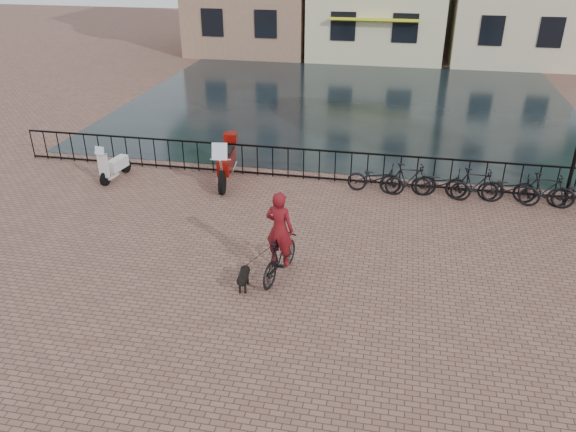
% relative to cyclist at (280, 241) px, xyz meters
% --- Properties ---
extents(ground, '(100.00, 100.00, 0.00)m').
position_rel_cyclist_xyz_m(ground, '(0.05, -2.28, -0.94)').
color(ground, brown).
rests_on(ground, ground).
extents(canal_water, '(20.00, 20.00, 0.00)m').
position_rel_cyclist_xyz_m(canal_water, '(0.05, 15.02, -0.94)').
color(canal_water, black).
rests_on(canal_water, ground).
extents(railing, '(20.00, 0.05, 1.02)m').
position_rel_cyclist_xyz_m(railing, '(0.05, 5.72, -0.43)').
color(railing, black).
rests_on(railing, ground).
extents(cyclist, '(0.89, 1.87, 2.47)m').
position_rel_cyclist_xyz_m(cyclist, '(0.00, 0.00, 0.00)').
color(cyclist, black).
rests_on(cyclist, ground).
extents(dog, '(0.34, 0.80, 0.52)m').
position_rel_cyclist_xyz_m(dog, '(-0.68, -0.62, -0.68)').
color(dog, black).
rests_on(dog, ground).
extents(motorcycle, '(0.87, 2.40, 1.68)m').
position_rel_cyclist_xyz_m(motorcycle, '(-2.76, 5.00, -0.10)').
color(motorcycle, maroon).
rests_on(motorcycle, ground).
extents(scooter, '(0.60, 1.46, 1.31)m').
position_rel_cyclist_xyz_m(scooter, '(-6.31, 4.57, -0.28)').
color(scooter, silver).
rests_on(scooter, ground).
extents(parked_bike_0, '(1.77, 0.77, 0.90)m').
position_rel_cyclist_xyz_m(parked_bike_0, '(1.85, 5.12, -0.49)').
color(parked_bike_0, black).
rests_on(parked_bike_0, ground).
extents(parked_bike_1, '(1.70, 0.60, 1.00)m').
position_rel_cyclist_xyz_m(parked_bike_1, '(2.80, 5.12, -0.44)').
color(parked_bike_1, black).
rests_on(parked_bike_1, ground).
extents(parked_bike_2, '(1.78, 0.82, 0.90)m').
position_rel_cyclist_xyz_m(parked_bike_2, '(3.75, 5.12, -0.49)').
color(parked_bike_2, black).
rests_on(parked_bike_2, ground).
extents(parked_bike_3, '(1.68, 0.51, 1.00)m').
position_rel_cyclist_xyz_m(parked_bike_3, '(4.70, 5.12, -0.44)').
color(parked_bike_3, black).
rests_on(parked_bike_3, ground).
extents(parked_bike_4, '(1.78, 0.83, 0.90)m').
position_rel_cyclist_xyz_m(parked_bike_4, '(5.65, 5.12, -0.49)').
color(parked_bike_4, black).
rests_on(parked_bike_4, ground).
extents(parked_bike_5, '(1.72, 0.74, 1.00)m').
position_rel_cyclist_xyz_m(parked_bike_5, '(6.60, 5.12, -0.44)').
color(parked_bike_5, black).
rests_on(parked_bike_5, ground).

